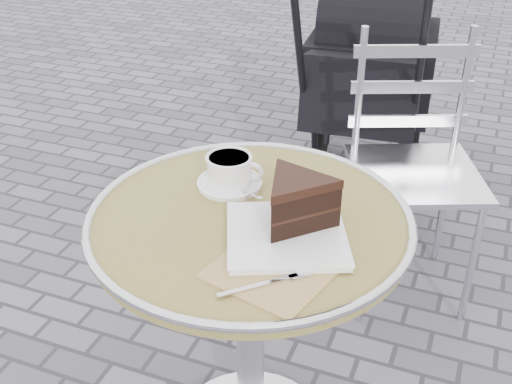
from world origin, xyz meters
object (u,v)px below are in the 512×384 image
(cake_plate_set, at_px, (294,210))
(bistro_chair, at_px, (412,136))
(baby_stroller, at_px, (368,84))
(cappuccino_set, at_px, (230,173))
(cafe_table, at_px, (250,276))

(cake_plate_set, xyz_separation_m, bistro_chair, (0.11, 0.92, -0.23))
(baby_stroller, bearing_deg, bistro_chair, -71.15)
(cappuccino_set, relative_size, baby_stroller, 0.16)
(bistro_chair, relative_size, baby_stroller, 0.84)
(cappuccino_set, bearing_deg, bistro_chair, 59.18)
(baby_stroller, bearing_deg, cappuccino_set, -97.32)
(cafe_table, xyz_separation_m, cake_plate_set, (0.11, -0.03, 0.22))
(cafe_table, xyz_separation_m, cappuccino_set, (-0.09, 0.11, 0.20))
(cafe_table, distance_m, bistro_chair, 0.92)
(bistro_chair, xyz_separation_m, baby_stroller, (-0.28, 0.61, -0.08))
(cake_plate_set, bearing_deg, cappuccino_set, 122.37)
(cappuccino_set, distance_m, bistro_chair, 0.87)
(baby_stroller, bearing_deg, cafe_table, -93.69)
(cake_plate_set, distance_m, bistro_chair, 0.96)
(cafe_table, xyz_separation_m, bistro_chair, (0.22, 0.90, -0.00))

